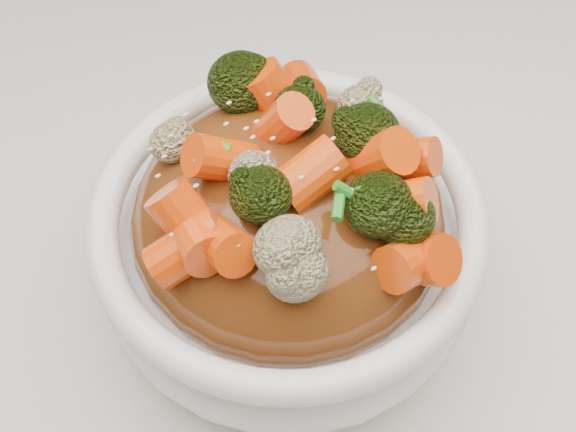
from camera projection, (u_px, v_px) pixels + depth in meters
tablecloth at (229, 271)px, 0.54m from camera, size 1.20×0.80×0.04m
bowl at (288, 249)px, 0.48m from camera, size 0.23×0.23×0.09m
sauce_base at (288, 219)px, 0.45m from camera, size 0.18×0.18×0.10m
carrots at (288, 145)px, 0.40m from camera, size 0.18×0.18×0.05m
broccoli at (288, 147)px, 0.40m from camera, size 0.18×0.18×0.05m
cauliflower at (288, 149)px, 0.40m from camera, size 0.18×0.18×0.04m
scallions at (288, 144)px, 0.40m from camera, size 0.14×0.14×0.02m
sesame_seeds at (288, 144)px, 0.40m from camera, size 0.17×0.17×0.01m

